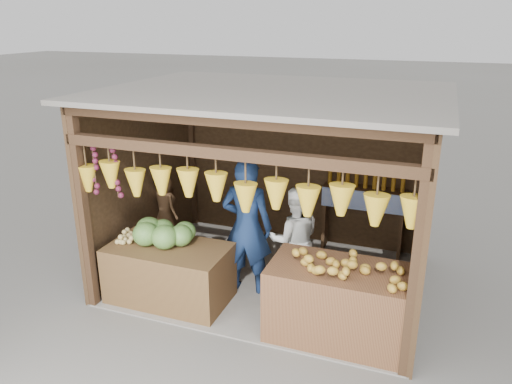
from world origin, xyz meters
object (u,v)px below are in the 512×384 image
at_px(woman_standing, 294,240).
at_px(man_standing, 247,227).
at_px(vendor_seated, 165,206).
at_px(counter_left, 170,273).
at_px(counter_right, 341,304).

bearing_deg(woman_standing, man_standing, 0.84).
relative_size(woman_standing, vendor_seated, 1.50).
height_order(counter_left, vendor_seated, vendor_seated).
xyz_separation_m(counter_right, vendor_seated, (-2.99, 1.27, 0.34)).
relative_size(man_standing, vendor_seated, 1.91).
relative_size(counter_left, vendor_seated, 1.58).
bearing_deg(woman_standing, counter_right, 109.23).
height_order(man_standing, vendor_seated, man_standing).
bearing_deg(counter_right, vendor_seated, 157.04).
distance_m(man_standing, woman_standing, 0.66).
bearing_deg(counter_right, man_standing, 155.53).
bearing_deg(man_standing, counter_left, 30.08).
bearing_deg(counter_left, woman_standing, 30.28).
xyz_separation_m(man_standing, vendor_seated, (-1.60, 0.63, -0.14)).
height_order(counter_right, man_standing, man_standing).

